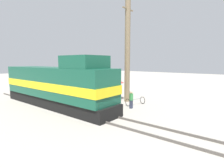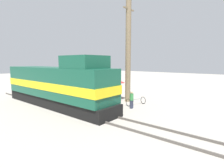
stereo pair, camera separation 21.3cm
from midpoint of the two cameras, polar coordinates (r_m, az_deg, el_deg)
ground_plane at (r=15.30m, az=-10.87°, el=-8.99°), size 120.00×120.00×0.00m
rail_near at (r=14.84m, az=-13.00°, el=-9.25°), size 0.08×28.60×0.15m
rail_far at (r=15.73m, az=-8.87°, el=-8.21°), size 0.08×28.60×0.15m
locomotive at (r=17.35m, az=-17.75°, el=-0.51°), size 2.95×14.19×4.73m
utility_pole at (r=18.69m, az=4.73°, el=11.01°), size 1.80×0.56×10.90m
vendor_umbrella at (r=19.40m, az=0.92°, el=1.04°), size 1.83×1.83×2.36m
billboard_sign at (r=20.65m, az=-4.86°, el=2.90°), size 2.47×0.12×3.61m
shrub_cluster at (r=19.73m, az=0.86°, el=-3.76°), size 0.96×0.96×0.96m
person_bystander at (r=16.09m, az=5.91°, el=-4.95°), size 0.34×0.34×1.59m
bicycle at (r=17.49m, az=7.28°, el=-5.59°), size 2.06×1.33×0.73m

